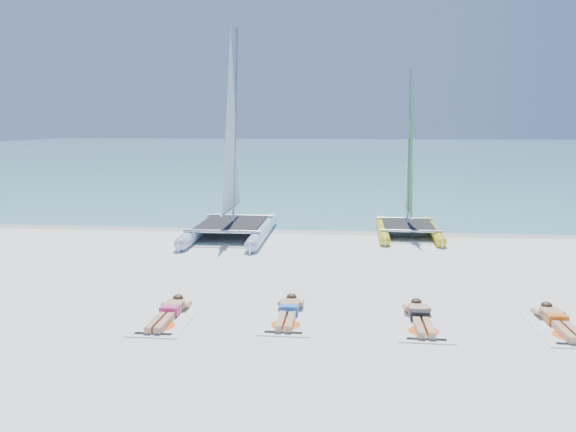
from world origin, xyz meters
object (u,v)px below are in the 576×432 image
object	(u,v)px
catamaran_blue	(231,172)
towel_d	(561,329)
towel_c	(421,325)
sunbather_c	(420,316)
towel_a	(166,320)
sunbather_d	(558,320)
catamaran_yellow	(408,180)
sunbather_b	(289,310)
sunbather_a	(169,312)
towel_b	(288,319)

from	to	relation	value
catamaran_blue	towel_d	world-z (taller)	catamaran_blue
towel_c	sunbather_c	world-z (taller)	sunbather_c
towel_a	towel_c	bearing A→B (deg)	2.90
sunbather_c	sunbather_d	xyz separation A→B (m)	(2.58, 0.04, 0.00)
sunbather_c	catamaran_yellow	bearing A→B (deg)	85.73
catamaran_blue	sunbather_b	size ratio (longest dim) A/B	4.25
sunbather_a	sunbather_b	bearing A→B (deg)	7.48
towel_a	sunbather_a	distance (m)	0.22
catamaran_blue	towel_c	xyz separation A→B (m)	(5.33, -8.13, -2.18)
towel_a	towel_c	size ratio (longest dim) A/B	1.00
sunbather_d	towel_d	bearing A→B (deg)	-90.00
catamaran_yellow	sunbather_b	size ratio (longest dim) A/B	3.40
sunbather_a	sunbather_b	xyz separation A→B (m)	(2.36, 0.31, 0.00)
towel_a	sunbather_b	distance (m)	2.41
towel_b	towel_d	world-z (taller)	same
towel_a	towel_d	size ratio (longest dim) A/B	1.00
catamaran_blue	towel_c	world-z (taller)	catamaran_blue
catamaran_blue	sunbather_a	world-z (taller)	catamaran_blue
sunbather_c	towel_d	bearing A→B (deg)	-3.37
sunbather_a	towel_c	xyz separation A→B (m)	(4.93, 0.06, -0.11)
sunbather_a	towel_b	xyz separation A→B (m)	(2.36, 0.12, -0.11)
towel_a	towel_b	xyz separation A→B (m)	(2.36, 0.31, 0.00)
sunbather_a	towel_d	bearing A→B (deg)	0.75
catamaran_blue	catamaran_yellow	world-z (taller)	catamaran_blue
towel_d	sunbather_d	size ratio (longest dim) A/B	1.07
towel_d	towel_a	bearing A→B (deg)	-177.79
towel_c	sunbather_c	distance (m)	0.22
sunbather_c	towel_d	size ratio (longest dim) A/B	0.93
sunbather_a	catamaran_blue	bearing A→B (deg)	92.77
towel_b	sunbather_d	distance (m)	5.15
sunbather_a	towel_d	xyz separation A→B (m)	(7.51, 0.10, -0.11)
catamaran_blue	catamaran_yellow	size ratio (longest dim) A/B	1.25
catamaran_blue	sunbather_a	size ratio (longest dim) A/B	4.25
catamaran_blue	towel_c	bearing A→B (deg)	-56.92
sunbather_d	sunbather_a	bearing A→B (deg)	-177.79
catamaran_blue	sunbather_b	world-z (taller)	catamaran_blue
catamaran_blue	towel_b	xyz separation A→B (m)	(2.75, -8.07, -2.18)
towel_c	towel_d	world-z (taller)	same
towel_a	sunbather_c	bearing A→B (deg)	5.12
towel_a	towel_d	world-z (taller)	same
sunbather_a	towel_c	bearing A→B (deg)	0.67
catamaran_blue	towel_a	distance (m)	8.67
catamaran_yellow	towel_d	size ratio (longest dim) A/B	3.18
towel_a	towel_b	distance (m)	2.38
towel_b	sunbather_c	distance (m)	2.58
towel_b	sunbather_b	xyz separation A→B (m)	(-0.00, 0.19, 0.11)
catamaran_yellow	sunbather_b	world-z (taller)	catamaran_yellow
catamaran_yellow	towel_d	world-z (taller)	catamaran_yellow
sunbather_b	towel_a	bearing A→B (deg)	-167.99
catamaran_blue	sunbather_d	size ratio (longest dim) A/B	4.25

